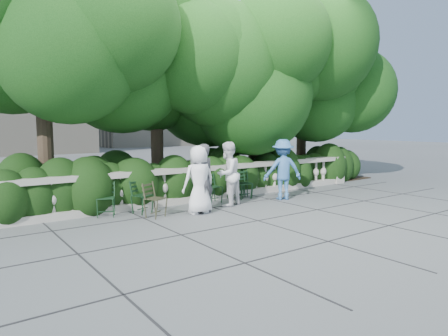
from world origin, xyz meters
TOP-DOWN VIEW (x-y plane):
  - ground at (0.00, 0.00)m, footprint 90.00×90.00m
  - balustrade at (0.00, 1.80)m, footprint 12.00×0.44m
  - shrub_hedge at (0.00, 3.00)m, footprint 15.00×2.60m
  - tree_canopy at (0.69, 3.19)m, footprint 15.04×6.52m
  - chair_a at (-3.20, 1.31)m, footprint 0.60×0.62m
  - chair_b at (-2.24, 1.13)m, footprint 0.60×0.62m
  - chair_c at (-0.12, 1.19)m, footprint 0.48×0.51m
  - chair_d at (0.93, 1.19)m, footprint 0.45×0.49m
  - chair_e at (0.75, 1.34)m, footprint 0.46×0.50m
  - chair_f at (1.01, 1.27)m, footprint 0.54×0.57m
  - chair_weathered at (-2.16, 0.55)m, footprint 0.60×0.62m
  - person_businessman at (-1.17, 0.43)m, footprint 0.86×0.59m
  - person_woman_grey at (-1.06, 0.44)m, footprint 0.64×0.43m
  - person_casual_man at (-0.04, 0.79)m, footprint 1.02×0.91m
  - person_older_blue at (1.81, 0.59)m, footprint 1.30×1.05m

SIDE VIEW (x-z plane):
  - ground at x=0.00m, z-range 0.00..0.00m
  - shrub_hedge at x=0.00m, z-range -0.85..0.85m
  - chair_a at x=-3.20m, z-range -0.42..0.42m
  - chair_b at x=-2.24m, z-range -0.42..0.42m
  - chair_c at x=-0.12m, z-range -0.42..0.42m
  - chair_d at x=0.93m, z-range -0.42..0.42m
  - chair_e at x=0.75m, z-range -0.42..0.42m
  - chair_f at x=1.01m, z-range -0.42..0.42m
  - chair_weathered at x=-2.16m, z-range -0.42..0.42m
  - balustrade at x=0.00m, z-range -0.01..0.99m
  - person_businessman at x=-1.17m, z-range 0.00..1.68m
  - person_woman_grey at x=-1.06m, z-range 0.00..1.71m
  - person_casual_man at x=-0.04m, z-range 0.00..1.72m
  - person_older_blue at x=1.81m, z-range 0.00..1.76m
  - tree_canopy at x=0.69m, z-range 0.57..7.35m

